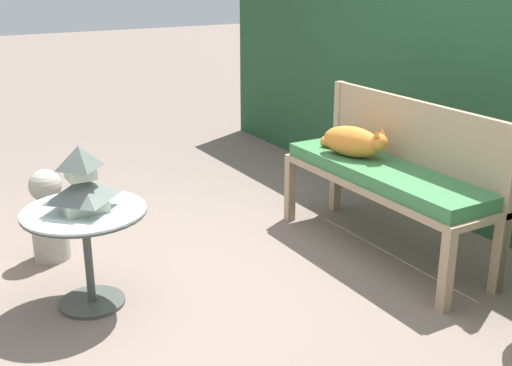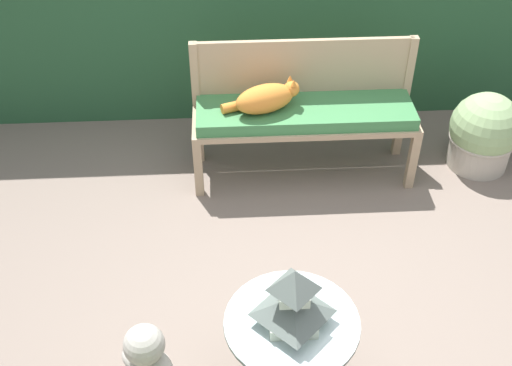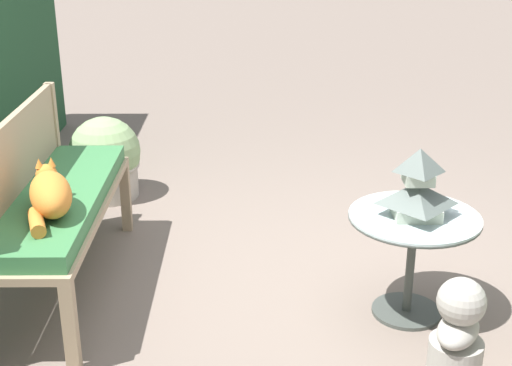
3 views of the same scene
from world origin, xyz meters
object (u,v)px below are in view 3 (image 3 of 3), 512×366
Objects in this scene: cat at (50,194)px; patio_table at (413,237)px; potted_plant_bench_right at (105,160)px; pagoda_birdhouse at (417,188)px; garden_bench at (61,206)px; garden_bust at (456,345)px.

patio_table is (0.01, -1.78, -0.24)m from cat.
pagoda_birdhouse is at bearing -131.00° from potted_plant_bench_right.
garden_bench is 4.52× the size of pagoda_birdhouse.
garden_bust is at bearing -140.67° from potted_plant_bench_right.
potted_plant_bench_right is (1.61, 1.85, -0.16)m from patio_table.
pagoda_birdhouse reaches higher than cat.
cat reaches higher than garden_bust.
patio_table is at bearing -131.00° from potted_plant_bench_right.
cat is 0.93× the size of potted_plant_bench_right.
patio_table is 0.27m from pagoda_birdhouse.
potted_plant_bench_right is (1.34, 0.03, -0.22)m from garden_bench.
garden_bench is 2.88× the size of cat.
garden_bench is 2.68× the size of garden_bust.
patio_table is 1.11× the size of potted_plant_bench_right.
garden_bench is 2.11m from garden_bust.
pagoda_birdhouse is at bearing 33.98° from garden_bust.
cat is at bearing -173.11° from garden_bench.
garden_bust is at bearing -176.45° from pagoda_birdhouse.
garden_bust is (-0.70, -0.04, -0.42)m from pagoda_birdhouse.
garden_bust is (-0.70, -0.04, -0.16)m from patio_table.
pagoda_birdhouse is 0.82m from garden_bust.
patio_table is 2.46m from potted_plant_bench_right.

